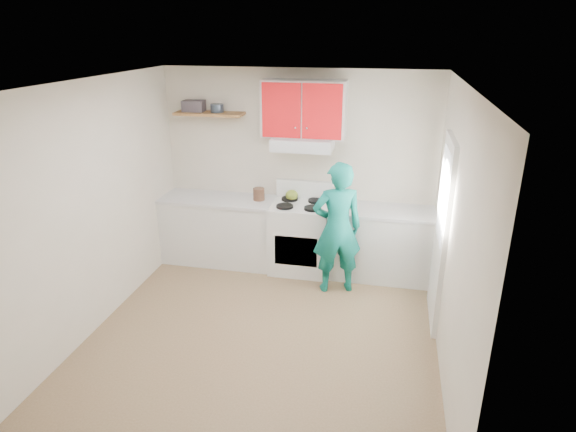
% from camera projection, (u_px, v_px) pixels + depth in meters
% --- Properties ---
extents(floor, '(3.80, 3.80, 0.00)m').
position_uv_depth(floor, '(264.00, 333.00, 5.24)').
color(floor, brown).
rests_on(floor, ground).
extents(ceiling, '(3.60, 3.80, 0.04)m').
position_uv_depth(ceiling, '(258.00, 83.00, 4.31)').
color(ceiling, white).
rests_on(ceiling, floor).
extents(back_wall, '(3.60, 0.04, 2.60)m').
position_uv_depth(back_wall, '(298.00, 169.00, 6.51)').
color(back_wall, beige).
rests_on(back_wall, floor).
extents(front_wall, '(3.60, 0.04, 2.60)m').
position_uv_depth(front_wall, '(182.00, 330.00, 3.04)').
color(front_wall, beige).
rests_on(front_wall, floor).
extents(left_wall, '(0.04, 3.80, 2.60)m').
position_uv_depth(left_wall, '(95.00, 207.00, 5.13)').
color(left_wall, beige).
rests_on(left_wall, floor).
extents(right_wall, '(0.04, 3.80, 2.60)m').
position_uv_depth(right_wall, '(453.00, 235.00, 4.42)').
color(right_wall, beige).
rests_on(right_wall, floor).
extents(door, '(0.05, 0.85, 2.05)m').
position_uv_depth(door, '(441.00, 234.00, 5.16)').
color(door, white).
rests_on(door, floor).
extents(door_glass, '(0.01, 0.55, 0.95)m').
position_uv_depth(door_glass, '(443.00, 195.00, 5.02)').
color(door_glass, white).
rests_on(door_glass, door).
extents(counter_left, '(1.52, 0.60, 0.90)m').
position_uv_depth(counter_left, '(220.00, 230.00, 6.74)').
color(counter_left, silver).
rests_on(counter_left, floor).
extents(counter_right, '(1.32, 0.60, 0.90)m').
position_uv_depth(counter_right, '(380.00, 244.00, 6.32)').
color(counter_right, silver).
rests_on(counter_right, floor).
extents(stove, '(0.76, 0.65, 0.92)m').
position_uv_depth(stove, '(300.00, 237.00, 6.49)').
color(stove, white).
rests_on(stove, floor).
extents(range_hood, '(0.76, 0.44, 0.15)m').
position_uv_depth(range_hood, '(303.00, 144.00, 6.15)').
color(range_hood, silver).
rests_on(range_hood, back_wall).
extents(upper_cabinets, '(1.02, 0.33, 0.70)m').
position_uv_depth(upper_cabinets, '(304.00, 109.00, 6.04)').
color(upper_cabinets, red).
rests_on(upper_cabinets, back_wall).
extents(shelf, '(0.90, 0.30, 0.04)m').
position_uv_depth(shelf, '(209.00, 114.00, 6.34)').
color(shelf, brown).
rests_on(shelf, back_wall).
extents(books, '(0.28, 0.21, 0.14)m').
position_uv_depth(books, '(194.00, 106.00, 6.37)').
color(books, '#463D45').
rests_on(books, shelf).
extents(tin, '(0.22, 0.22, 0.10)m').
position_uv_depth(tin, '(217.00, 108.00, 6.31)').
color(tin, '#333D4C').
rests_on(tin, shelf).
extents(kettle, '(0.19, 0.19, 0.14)m').
position_uv_depth(kettle, '(292.00, 195.00, 6.47)').
color(kettle, olive).
rests_on(kettle, stove).
extents(crock, '(0.16, 0.16, 0.18)m').
position_uv_depth(crock, '(259.00, 195.00, 6.47)').
color(crock, '#503223').
rests_on(crock, counter_left).
extents(cutting_board, '(0.34, 0.27, 0.02)m').
position_uv_depth(cutting_board, '(350.00, 208.00, 6.24)').
color(cutting_board, olive).
rests_on(cutting_board, counter_right).
extents(silicone_mat, '(0.29, 0.25, 0.01)m').
position_uv_depth(silicone_mat, '(417.00, 215.00, 6.02)').
color(silicone_mat, red).
rests_on(silicone_mat, counter_right).
extents(person, '(0.69, 0.56, 1.64)m').
position_uv_depth(person, '(337.00, 228.00, 5.84)').
color(person, '#0C6C60').
rests_on(person, floor).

